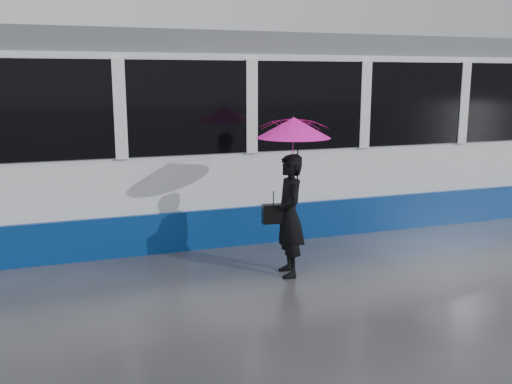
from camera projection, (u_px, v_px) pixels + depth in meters
name	position (u px, v px, depth m)	size (l,w,h in m)	color
ground	(175.00, 280.00, 7.57)	(90.00, 90.00, 0.00)	#2B2B30
rails	(145.00, 232.00, 9.87)	(34.00, 1.51, 0.02)	#3F3D38
tram	(255.00, 135.00, 10.22)	(26.00, 2.56, 3.35)	white
woman	(289.00, 216.00, 7.63)	(0.60, 0.40, 1.66)	black
umbrella	(293.00, 142.00, 7.45)	(1.09, 1.09, 1.12)	#E81382
handbag	(273.00, 214.00, 7.57)	(0.31, 0.17, 0.44)	black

